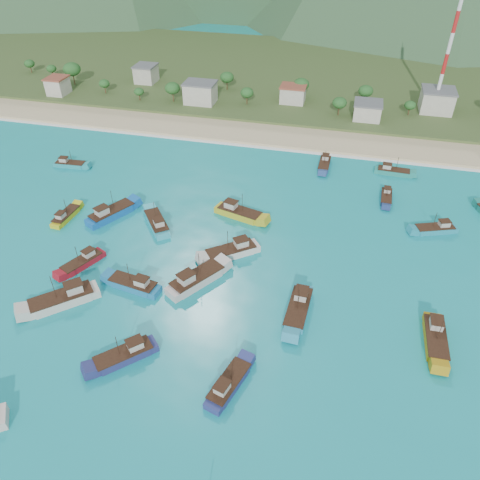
% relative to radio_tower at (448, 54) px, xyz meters
% --- Properties ---
extents(ground, '(600.00, 600.00, 0.00)m').
position_rel_radio_tower_xyz_m(ground, '(-45.77, -108.00, -20.79)').
color(ground, '#0D858F').
rests_on(ground, ground).
extents(beach, '(400.00, 18.00, 1.20)m').
position_rel_radio_tower_xyz_m(beach, '(-45.77, -29.00, -20.79)').
color(beach, beige).
rests_on(beach, ground).
extents(land, '(400.00, 110.00, 2.40)m').
position_rel_radio_tower_xyz_m(land, '(-45.77, 32.00, -20.79)').
color(land, '#385123').
rests_on(land, ground).
extents(surf_line, '(400.00, 2.50, 0.08)m').
position_rel_radio_tower_xyz_m(surf_line, '(-45.77, -38.50, -20.79)').
color(surf_line, white).
rests_on(surf_line, ground).
extents(village, '(211.39, 28.30, 7.08)m').
position_rel_radio_tower_xyz_m(village, '(-25.30, -5.81, -16.08)').
color(village, beige).
rests_on(village, ground).
extents(vegetation, '(277.07, 25.28, 8.80)m').
position_rel_radio_tower_xyz_m(vegetation, '(-45.90, -4.12, -15.70)').
color(vegetation, '#235623').
rests_on(vegetation, ground).
extents(radio_tower, '(1.20, 1.20, 38.39)m').
position_rel_radio_tower_xyz_m(radio_tower, '(0.00, 0.00, 0.00)').
color(radio_tower, red).
rests_on(radio_tower, ground).
extents(boat_0, '(12.43, 6.65, 7.05)m').
position_rel_radio_tower_xyz_m(boat_0, '(-50.72, -76.96, -19.91)').
color(boat_0, gold).
rests_on(boat_0, ground).
extents(boat_1, '(10.21, 6.12, 5.80)m').
position_rel_radio_tower_xyz_m(boat_1, '(-4.98, -72.35, -20.13)').
color(boat_1, teal).
rests_on(boat_1, ground).
extents(boat_2, '(9.73, 3.29, 5.68)m').
position_rel_radio_tower_xyz_m(boat_2, '(-14.10, -46.42, -20.15)').
color(boat_2, '#1D8276').
rests_on(boat_2, ground).
extents(boat_3, '(9.45, 10.96, 6.64)m').
position_rel_radio_tower_xyz_m(boat_3, '(-68.46, -85.58, -19.98)').
color(boat_3, '#30AABC').
rests_on(boat_3, ground).
extents(boat_5, '(5.79, 10.69, 6.06)m').
position_rel_radio_tower_xyz_m(boat_5, '(-40.72, -124.62, -20.09)').
color(boat_5, navy).
rests_on(boat_5, ground).
extents(boat_6, '(12.26, 11.74, 7.75)m').
position_rel_radio_tower_xyz_m(boat_6, '(-76.31, -113.77, -19.78)').
color(boat_6, beige).
rests_on(boat_6, ground).
extents(boat_7, '(10.22, 12.79, 7.58)m').
position_rel_radio_tower_xyz_m(boat_7, '(-53.32, -102.36, -19.81)').
color(boat_7, beige).
rests_on(boat_7, ground).
extents(boat_9, '(9.42, 3.28, 5.48)m').
position_rel_radio_tower_xyz_m(boat_9, '(-103.59, -63.77, -20.19)').
color(boat_9, teal).
rests_on(boat_9, ground).
extents(boat_10, '(2.97, 9.65, 5.68)m').
position_rel_radio_tower_xyz_m(boat_10, '(-32.99, -46.63, -20.15)').
color(boat_10, navy).
rests_on(boat_10, ground).
extents(boat_11, '(4.21, 12.34, 7.19)m').
position_rel_radio_tower_xyz_m(boat_11, '(-32.23, -105.59, -19.88)').
color(boat_11, teal).
rests_on(boat_11, ground).
extents(boat_12, '(3.27, 9.30, 5.41)m').
position_rel_radio_tower_xyz_m(boat_12, '(-91.01, -87.70, -20.20)').
color(boat_12, gold).
rests_on(boat_12, ground).
extents(boat_13, '(6.83, 10.17, 5.83)m').
position_rel_radio_tower_xyz_m(boat_13, '(-78.41, -102.59, -20.13)').
color(boat_13, maroon).
rests_on(boat_13, ground).
extents(boat_14, '(3.46, 11.37, 6.70)m').
position_rel_radio_tower_xyz_m(boat_14, '(-7.90, -106.97, -19.97)').
color(boat_14, '#B18713').
rests_on(boat_14, ground).
extents(boat_15, '(11.25, 4.94, 6.43)m').
position_rel_radio_tower_xyz_m(boat_15, '(-64.94, -106.57, -20.02)').
color(boat_15, '#1A6EA1').
rests_on(boat_15, ground).
extents(boat_18, '(10.00, 9.95, 6.44)m').
position_rel_radio_tower_xyz_m(boat_18, '(-59.22, -123.19, -20.02)').
color(boat_18, navy).
rests_on(boat_18, ground).
extents(boat_23, '(9.25, 12.64, 7.34)m').
position_rel_radio_tower_xyz_m(boat_23, '(-80.66, -84.49, -19.85)').
color(boat_23, '#1058AB').
rests_on(boat_23, ground).
extents(boat_25, '(11.68, 10.16, 7.10)m').
position_rel_radio_tower_xyz_m(boat_25, '(-48.64, -91.81, -19.90)').
color(boat_25, silver).
rests_on(boat_25, ground).
extents(boat_27, '(2.80, 8.61, 5.04)m').
position_rel_radio_tower_xyz_m(boat_27, '(-15.90, -60.49, -20.27)').
color(boat_27, navy).
rests_on(boat_27, ground).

